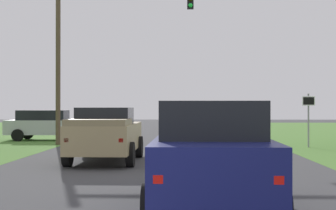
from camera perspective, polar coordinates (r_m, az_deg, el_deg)
The scene contains 6 objects.
ground_plane at distance 15.88m, azimuth -0.80°, elevation -7.14°, with size 120.00×120.00×0.00m, color #424244.
red_suv_near at distance 9.10m, azimuth 5.00°, elevation -5.66°, with size 2.32×4.50×2.01m.
pickup_truck_lead at distance 17.19m, azimuth -7.21°, elevation -3.32°, with size 2.29×4.86×1.89m.
traffic_light at distance 25.43m, azimuth -8.52°, elevation 7.99°, with size 7.59×0.40×8.47m.
keep_moving_sign at distance 24.26m, azimuth 15.97°, elevation -0.89°, with size 0.60×0.09×2.55m.
crossing_suv_far at distance 29.22m, azimuth -13.95°, elevation -2.20°, with size 4.55×2.18×1.73m.
Camera 1 is at (0.64, -4.85, 1.90)m, focal length 52.59 mm.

